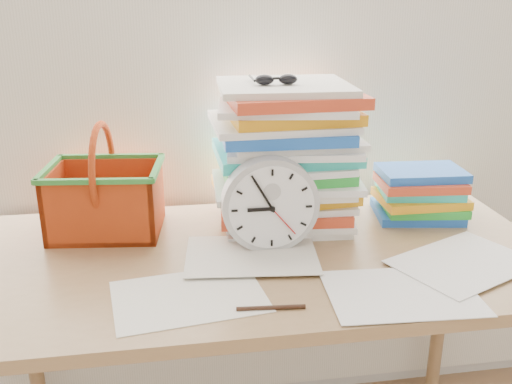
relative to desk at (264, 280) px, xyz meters
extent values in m
cube|color=white|center=(0.00, 0.38, 0.62)|extent=(2.40, 0.01, 2.50)
cube|color=olive|center=(0.00, 0.00, 0.06)|extent=(1.40, 0.70, 0.03)
cylinder|color=olive|center=(-0.65, 0.30, -0.32)|extent=(0.04, 0.04, 0.72)
cylinder|color=olive|center=(0.65, 0.30, -0.32)|extent=(0.04, 0.04, 0.72)
cylinder|color=#B3B3B3|center=(0.02, 0.02, 0.19)|extent=(0.23, 0.05, 0.23)
cylinder|color=black|center=(-0.03, -0.26, 0.08)|extent=(0.14, 0.02, 0.01)
camera|label=1|loc=(-0.22, -1.23, 0.68)|focal=40.00mm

